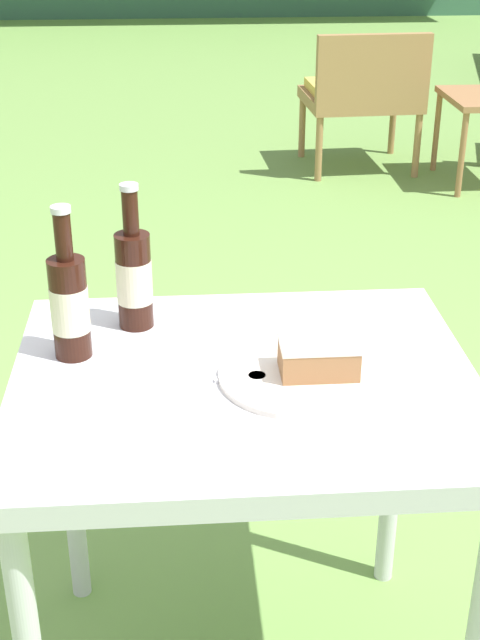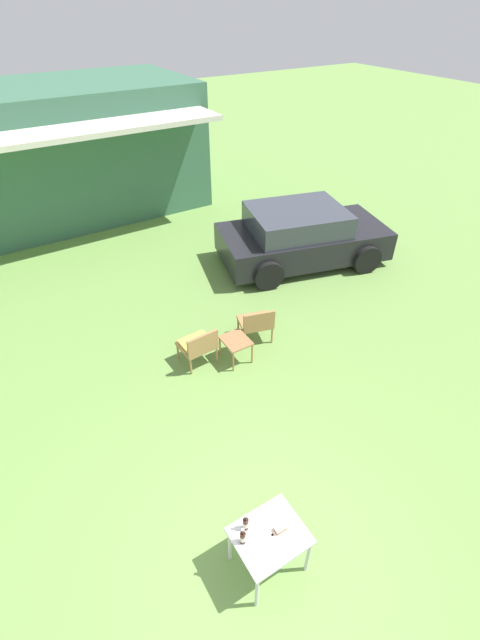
# 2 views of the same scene
# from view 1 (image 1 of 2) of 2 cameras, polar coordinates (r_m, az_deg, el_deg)

# --- Properties ---
(wicker_chair_cushioned) EXTENTS (0.60, 0.54, 0.73)m
(wicker_chair_cushioned) POSITION_cam_1_polar(r_m,az_deg,el_deg) (4.83, 7.87, 14.32)
(wicker_chair_cushioned) COLOR #9E7547
(wicker_chair_cushioned) RESTS_ON ground_plane
(patio_table) EXTENTS (0.75, 0.63, 0.69)m
(patio_table) POSITION_cam_1_polar(r_m,az_deg,el_deg) (1.47, 0.29, -6.34)
(patio_table) COLOR silver
(patio_table) RESTS_ON ground_plane
(cake_on_plate) EXTENTS (0.25, 0.25, 0.07)m
(cake_on_plate) POSITION_cam_1_polar(r_m,az_deg,el_deg) (1.42, 4.34, -2.99)
(cake_on_plate) COLOR silver
(cake_on_plate) RESTS_ON patio_table
(cola_bottle_near) EXTENTS (0.06, 0.06, 0.26)m
(cola_bottle_near) POSITION_cam_1_polar(r_m,az_deg,el_deg) (1.56, -6.80, 2.81)
(cola_bottle_near) COLOR black
(cola_bottle_near) RESTS_ON patio_table
(cola_bottle_far) EXTENTS (0.06, 0.06, 0.26)m
(cola_bottle_far) POSITION_cam_1_polar(r_m,az_deg,el_deg) (1.48, -10.86, 1.05)
(cola_bottle_far) COLOR black
(cola_bottle_far) RESTS_ON patio_table
(fork) EXTENTS (0.18, 0.05, 0.01)m
(fork) POSITION_cam_1_polar(r_m,az_deg,el_deg) (1.44, 1.88, -3.34)
(fork) COLOR silver
(fork) RESTS_ON patio_table
(loose_bottle_cap) EXTENTS (0.03, 0.03, 0.01)m
(loose_bottle_cap) POSITION_cam_1_polar(r_m,az_deg,el_deg) (1.42, 1.09, -3.71)
(loose_bottle_cap) COLOR silver
(loose_bottle_cap) RESTS_ON patio_table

